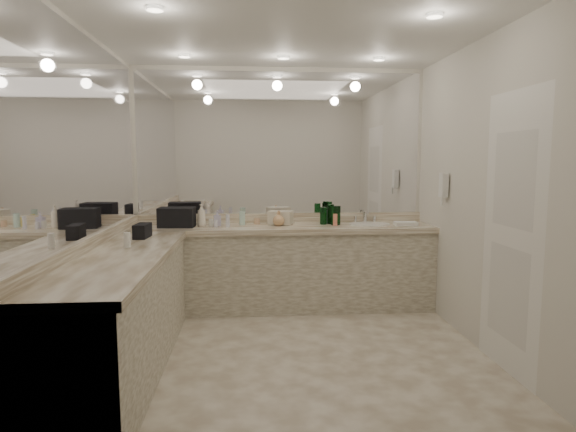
{
  "coord_description": "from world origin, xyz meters",
  "views": [
    {
      "loc": [
        -0.33,
        -3.87,
        1.59
      ],
      "look_at": [
        0.0,
        0.4,
        1.09
      ],
      "focal_mm": 30.0,
      "sensor_mm": 36.0,
      "label": 1
    }
  ],
  "objects": [
    {
      "name": "floor",
      "position": [
        0.0,
        0.0,
        0.0
      ],
      "size": [
        3.2,
        3.2,
        0.0
      ],
      "primitive_type": "plane",
      "color": "beige",
      "rests_on": "ground"
    },
    {
      "name": "ceiling",
      "position": [
        0.0,
        0.0,
        2.6
      ],
      "size": [
        3.2,
        3.2,
        0.0
      ],
      "primitive_type": "plane",
      "color": "white",
      "rests_on": "floor"
    },
    {
      "name": "wall_back",
      "position": [
        0.0,
        1.5,
        1.3
      ],
      "size": [
        3.2,
        0.02,
        2.6
      ],
      "primitive_type": "cube",
      "color": "silver",
      "rests_on": "floor"
    },
    {
      "name": "wall_left",
      "position": [
        -1.6,
        0.0,
        1.3
      ],
      "size": [
        0.02,
        3.0,
        2.6
      ],
      "primitive_type": "cube",
      "color": "silver",
      "rests_on": "floor"
    },
    {
      "name": "wall_right",
      "position": [
        1.6,
        0.0,
        1.3
      ],
      "size": [
        0.02,
        3.0,
        2.6
      ],
      "primitive_type": "cube",
      "color": "silver",
      "rests_on": "floor"
    },
    {
      "name": "vanity_back_base",
      "position": [
        0.0,
        1.2,
        0.42
      ],
      "size": [
        3.2,
        0.6,
        0.84
      ],
      "primitive_type": "cube",
      "color": "beige",
      "rests_on": "floor"
    },
    {
      "name": "vanity_back_top",
      "position": [
        0.0,
        1.19,
        0.87
      ],
      "size": [
        3.2,
        0.64,
        0.06
      ],
      "primitive_type": "cube",
      "color": "silver",
      "rests_on": "vanity_back_base"
    },
    {
      "name": "vanity_left_base",
      "position": [
        -1.3,
        -0.3,
        0.42
      ],
      "size": [
        0.6,
        2.4,
        0.84
      ],
      "primitive_type": "cube",
      "color": "beige",
      "rests_on": "floor"
    },
    {
      "name": "vanity_left_top",
      "position": [
        -1.29,
        -0.3,
        0.87
      ],
      "size": [
        0.64,
        2.42,
        0.06
      ],
      "primitive_type": "cube",
      "color": "silver",
      "rests_on": "vanity_left_base"
    },
    {
      "name": "backsplash_back",
      "position": [
        0.0,
        1.48,
        0.95
      ],
      "size": [
        3.2,
        0.04,
        0.1
      ],
      "primitive_type": "cube",
      "color": "silver",
      "rests_on": "vanity_back_top"
    },
    {
      "name": "backsplash_left",
      "position": [
        -1.58,
        0.0,
        0.95
      ],
      "size": [
        0.04,
        3.0,
        0.1
      ],
      "primitive_type": "cube",
      "color": "silver",
      "rests_on": "vanity_left_top"
    },
    {
      "name": "mirror_back",
      "position": [
        0.0,
        1.49,
        1.77
      ],
      "size": [
        3.12,
        0.01,
        1.55
      ],
      "primitive_type": "cube",
      "color": "white",
      "rests_on": "wall_back"
    },
    {
      "name": "mirror_left",
      "position": [
        -1.59,
        0.0,
        1.77
      ],
      "size": [
        0.01,
        2.92,
        1.55
      ],
      "primitive_type": "cube",
      "color": "white",
      "rests_on": "wall_left"
    },
    {
      "name": "sink",
      "position": [
        0.95,
        1.2,
        0.9
      ],
      "size": [
        0.44,
        0.44,
        0.03
      ],
      "primitive_type": "cylinder",
      "color": "white",
      "rests_on": "vanity_back_top"
    },
    {
      "name": "faucet",
      "position": [
        0.95,
        1.41,
        0.97
      ],
      "size": [
        0.24,
        0.16,
        0.14
      ],
      "primitive_type": "cube",
      "color": "silver",
      "rests_on": "vanity_back_top"
    },
    {
      "name": "wall_phone",
      "position": [
        1.56,
        0.7,
        1.35
      ],
      "size": [
        0.06,
        0.1,
        0.24
      ],
      "primitive_type": "cube",
      "color": "white",
      "rests_on": "wall_right"
    },
    {
      "name": "door",
      "position": [
        1.59,
        -0.5,
        1.05
      ],
      "size": [
        0.02,
        0.82,
        2.1
      ],
      "primitive_type": "cube",
      "color": "white",
      "rests_on": "wall_right"
    },
    {
      "name": "black_toiletry_bag",
      "position": [
        -1.1,
        1.17,
        1.0
      ],
      "size": [
        0.37,
        0.25,
        0.21
      ],
      "primitive_type": "cube",
      "rotation": [
        0.0,
        0.0,
        -0.05
      ],
      "color": "black",
      "rests_on": "vanity_back_top"
    },
    {
      "name": "black_bag_spill",
      "position": [
        -1.3,
        0.48,
        0.97
      ],
      "size": [
        0.13,
        0.25,
        0.13
      ],
      "primitive_type": "cube",
      "rotation": [
        0.0,
        0.0,
        -0.07
      ],
      "color": "black",
      "rests_on": "vanity_left_top"
    },
    {
      "name": "cream_cosmetic_case",
      "position": [
        -0.01,
        1.28,
        0.97
      ],
      "size": [
        0.29,
        0.23,
        0.14
      ],
      "primitive_type": "cube",
      "rotation": [
        0.0,
        0.0,
        -0.33
      ],
      "color": "beige",
      "rests_on": "vanity_back_top"
    },
    {
      "name": "hand_towel",
      "position": [
        1.32,
        1.1,
        0.92
      ],
      "size": [
        0.24,
        0.17,
        0.04
      ],
      "primitive_type": "cube",
      "rotation": [
        0.0,
        0.0,
        -0.07
      ],
      "color": "white",
      "rests_on": "vanity_back_top"
    },
    {
      "name": "lotion_left",
      "position": [
        -1.3,
        -0.06,
        0.96
      ],
      "size": [
        0.05,
        0.05,
        0.12
      ],
      "primitive_type": "cylinder",
      "color": "white",
      "rests_on": "vanity_left_top"
    },
    {
      "name": "soap_bottle_a",
      "position": [
        -0.85,
        1.19,
        1.02
      ],
      "size": [
        0.11,
        0.11,
        0.24
      ],
      "primitive_type": "imported",
      "rotation": [
        0.0,
        0.0,
        -0.3
      ],
      "color": "white",
      "rests_on": "vanity_back_top"
    },
    {
      "name": "soap_bottle_b",
      "position": [
        -0.68,
        1.23,
        0.98
      ],
      "size": [
        0.08,
        0.08,
        0.16
      ],
      "primitive_type": "imported",
      "rotation": [
        0.0,
        0.0,
        0.14
      ],
      "color": "silver",
      "rests_on": "vanity_back_top"
    },
    {
      "name": "soap_bottle_c",
      "position": [
        -0.04,
        1.19,
        0.98
      ],
      "size": [
        0.16,
        0.16,
        0.16
      ],
      "primitive_type": "imported",
      "rotation": [
        0.0,
        0.0,
        0.34
      ],
      "color": "tan",
      "rests_on": "vanity_back_top"
    },
    {
      "name": "green_bottle_0",
      "position": [
        0.6,
        1.22,
        1.0
      ],
      "size": [
        0.07,
        0.07,
        0.2
      ],
      "primitive_type": "cylinder",
      "color": "#0D4818",
      "rests_on": "vanity_back_top"
    },
    {
      "name": "green_bottle_1",
      "position": [
        0.55,
        1.3,
        1.01
      ],
      "size": [
        0.07,
        0.07,
        0.21
      ],
      "primitive_type": "cylinder",
      "color": "#0D4818",
      "rests_on": "vanity_back_top"
    },
    {
      "name": "green_bottle_2",
      "position": [
        0.56,
        1.2,
        1.0
      ],
      "size": [
        0.07,
        0.07,
        0.2
      ],
      "primitive_type": "cylinder",
      "color": "#0D4818",
      "rests_on": "vanity_back_top"
    },
    {
      "name": "green_bottle_3",
      "position": [
        0.54,
        1.29,
        1.0
      ],
      "size": [
        0.07,
        0.07,
        0.19
      ],
      "primitive_type": "cylinder",
      "color": "#0D4818",
      "rests_on": "vanity_back_top"
    },
    {
      "name": "green_bottle_4",
      "position": [
        0.45,
        1.26,
        0.99
      ],
      "size": [
        0.07,
        0.07,
        0.19
      ],
      "primitive_type": "cylinder",
      "color": "#0D4818",
      "rests_on": "vanity_back_top"
    },
    {
      "name": "amenity_bottle_0",
      "position": [
        -0.86,
        1.3,
        0.96
      ],
      "size": [
        0.05,
        0.05,
        0.13
      ],
      "primitive_type": "cylinder",
      "color": "silver",
      "rests_on": "vanity_back_top"
    },
    {
      "name": "amenity_bottle_1",
      "position": [
        -0.43,
        1.34,
        0.95
      ],
      "size": [
        0.05,
        0.05,
        0.09
      ],
      "primitive_type": "cylinder",
      "color": "#F2D84C",
      "rests_on": "vanity_back_top"
    },
    {
      "name": "amenity_bottle_2",
      "position": [
        -0.26,
        1.33,
        0.93
      ],
      "size": [
        0.06,
        0.06,
        0.07
      ],
      "primitive_type": "cylinder",
      "color": "#E0B28C",
      "rests_on": "vanity_back_top"
    },
    {
      "name": "amenity_bottle_3",
      "position": [
        -0.74,
        1.16,
        0.94
      ],
      "size": [
        0.05,
        0.05,
        0.08
      ],
      "primitive_type": "cylinder",
      "color": "white",
      "rests_on": "vanity_back_top"
    },
    {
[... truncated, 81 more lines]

